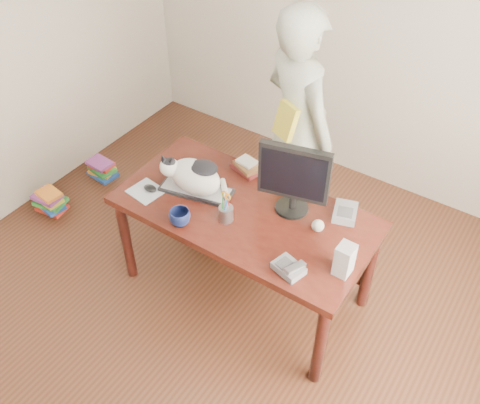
% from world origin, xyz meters
% --- Properties ---
extents(room, '(4.50, 4.50, 4.50)m').
position_xyz_m(room, '(0.00, 0.00, 1.35)').
color(room, black).
rests_on(room, ground).
extents(desk, '(1.60, 0.80, 0.75)m').
position_xyz_m(desk, '(0.00, 0.68, 0.60)').
color(desk, black).
rests_on(desk, ground).
extents(keyboard, '(0.49, 0.27, 0.03)m').
position_xyz_m(keyboard, '(-0.35, 0.57, 0.76)').
color(keyboard, black).
rests_on(keyboard, desk).
extents(cat, '(0.45, 0.30, 0.26)m').
position_xyz_m(cat, '(-0.36, 0.57, 0.88)').
color(cat, white).
rests_on(cat, keyboard).
extents(monitor, '(0.42, 0.25, 0.47)m').
position_xyz_m(monitor, '(0.24, 0.75, 1.02)').
color(monitor, black).
rests_on(monitor, desk).
extents(pen_cup, '(0.11, 0.11, 0.22)m').
position_xyz_m(pen_cup, '(-0.04, 0.47, 0.81)').
color(pen_cup, gray).
rests_on(pen_cup, desk).
extents(mousepad, '(0.23, 0.21, 0.00)m').
position_xyz_m(mousepad, '(-0.61, 0.39, 0.75)').
color(mousepad, silver).
rests_on(mousepad, desk).
extents(mouse, '(0.10, 0.07, 0.04)m').
position_xyz_m(mouse, '(-0.59, 0.41, 0.77)').
color(mouse, black).
rests_on(mouse, mousepad).
extents(coffee_mug, '(0.18, 0.18, 0.10)m').
position_xyz_m(coffee_mug, '(-0.25, 0.29, 0.80)').
color(coffee_mug, black).
rests_on(coffee_mug, desk).
extents(phone, '(0.19, 0.16, 0.08)m').
position_xyz_m(phone, '(0.47, 0.33, 0.78)').
color(phone, slate).
rests_on(phone, desk).
extents(speaker, '(0.09, 0.10, 0.20)m').
position_xyz_m(speaker, '(0.71, 0.48, 0.85)').
color(speaker, '#AEAEB1').
rests_on(speaker, desk).
extents(baseball, '(0.07, 0.07, 0.07)m').
position_xyz_m(baseball, '(0.45, 0.69, 0.79)').
color(baseball, '#EFE8CF').
rests_on(baseball, desk).
extents(book_stack, '(0.23, 0.20, 0.07)m').
position_xyz_m(book_stack, '(-0.20, 0.93, 0.78)').
color(book_stack, '#511516').
rests_on(book_stack, desk).
extents(calculator, '(0.18, 0.21, 0.06)m').
position_xyz_m(calculator, '(0.53, 0.89, 0.78)').
color(calculator, slate).
rests_on(calculator, desk).
extents(person, '(0.77, 0.66, 1.78)m').
position_xyz_m(person, '(-0.07, 1.35, 0.89)').
color(person, silver).
rests_on(person, ground).
extents(held_book, '(0.19, 0.16, 0.23)m').
position_xyz_m(held_book, '(-0.07, 1.18, 1.05)').
color(held_book, gold).
rests_on(held_book, person).
extents(book_pile_a, '(0.27, 0.22, 0.18)m').
position_xyz_m(book_pile_a, '(-1.75, 0.40, 0.09)').
color(book_pile_a, red).
rests_on(book_pile_a, ground).
extents(book_pile_b, '(0.26, 0.20, 0.15)m').
position_xyz_m(book_pile_b, '(-1.72, 0.95, 0.07)').
color(book_pile_b, '#19429A').
rests_on(book_pile_b, ground).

